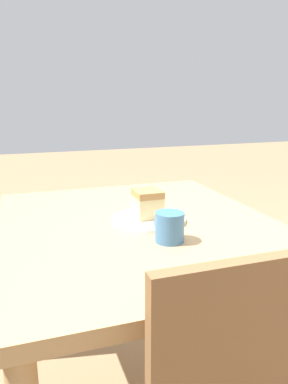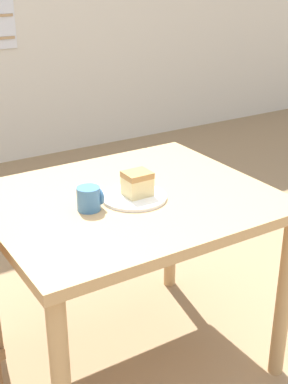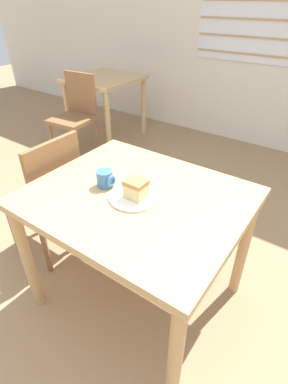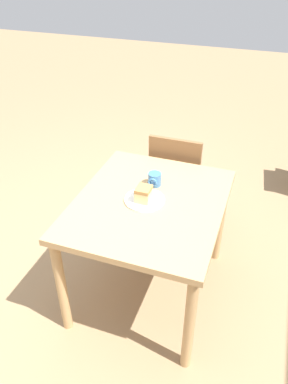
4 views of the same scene
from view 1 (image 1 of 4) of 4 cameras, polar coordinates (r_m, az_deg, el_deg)
dining_table_near at (r=1.25m, az=-0.55°, el=-9.23°), size 1.03×0.87×0.76m
plate at (r=1.23m, az=0.72°, el=-4.21°), size 0.24×0.24×0.01m
cake_slice at (r=1.22m, az=0.54°, el=-1.73°), size 0.10×0.09×0.09m
coffee_mug at (r=1.06m, az=3.85°, el=-5.28°), size 0.09×0.08×0.09m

